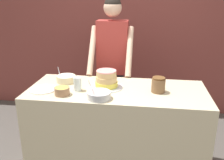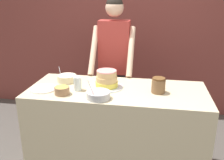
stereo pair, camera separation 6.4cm
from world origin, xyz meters
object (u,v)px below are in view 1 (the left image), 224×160
frosting_bowl_white (66,78)px  stoneware_jar (158,85)px  ceramic_plate (43,89)px  person_baker (112,54)px  cake (106,80)px  frosting_bowl_pink (99,95)px  drinking_glass (77,84)px  frosting_bowl_yellow (62,91)px

frosting_bowl_white → stoneware_jar: bearing=-9.4°
ceramic_plate → frosting_bowl_white: bearing=58.9°
person_baker → stoneware_jar: 0.91m
cake → frosting_bowl_pink: 0.29m
person_baker → drinking_glass: person_baker is taller
cake → ceramic_plate: size_ratio=1.24×
frosting_bowl_yellow → drinking_glass: 0.17m
drinking_glass → ceramic_plate: drinking_glass is taller
cake → frosting_bowl_white: bearing=167.5°
person_baker → stoneware_jar: size_ratio=12.16×
frosting_bowl_white → frosting_bowl_yellow: size_ratio=1.45×
frosting_bowl_yellow → drinking_glass: bearing=48.0°
cake → person_baker: bearing=92.8°
frosting_bowl_yellow → person_baker: bearing=69.9°
frosting_bowl_yellow → ceramic_plate: (-0.23, 0.09, -0.03)m
frosting_bowl_pink → drinking_glass: (-0.24, 0.16, 0.03)m
cake → drinking_glass: cake is taller
frosting_bowl_pink → ceramic_plate: frosting_bowl_pink is taller
cake → stoneware_jar: 0.51m
ceramic_plate → stoneware_jar: bearing=5.0°
frosting_bowl_white → frosting_bowl_yellow: (0.07, -0.35, 0.00)m
ceramic_plate → cake: bearing=14.6°
frosting_bowl_pink → frosting_bowl_yellow: bearing=173.7°
frosting_bowl_yellow → drinking_glass: drinking_glass is taller
frosting_bowl_pink → frosting_bowl_yellow: size_ratio=1.52×
person_baker → drinking_glass: (-0.23, -0.80, -0.11)m
person_baker → cake: bearing=-87.2°
person_baker → stoneware_jar: person_baker is taller
frosting_bowl_white → frosting_bowl_yellow: 0.36m
frosting_bowl_white → frosting_bowl_yellow: bearing=-78.0°
person_baker → cake: person_baker is taller
frosting_bowl_yellow → stoneware_jar: size_ratio=0.95×
frosting_bowl_white → frosting_bowl_pink: frosting_bowl_pink is taller
person_baker → ceramic_plate: 1.02m
frosting_bowl_pink → drinking_glass: frosting_bowl_pink is taller
frosting_bowl_white → drinking_glass: (0.19, -0.22, 0.03)m
cake → drinking_glass: size_ratio=2.44×
cake → frosting_bowl_pink: frosting_bowl_pink is taller
frosting_bowl_white → stoneware_jar: size_ratio=1.37×
frosting_bowl_white → stoneware_jar: frosting_bowl_white is taller
frosting_bowl_pink → frosting_bowl_yellow: 0.35m
person_baker → frosting_bowl_white: person_baker is taller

